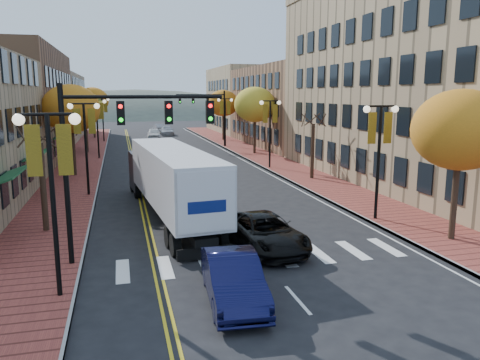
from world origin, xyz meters
TOP-DOWN VIEW (x-y plane):
  - ground at (0.00, 0.00)m, footprint 200.00×200.00m
  - sidewalk_left at (-9.00, 32.50)m, footprint 4.00×85.00m
  - sidewalk_right at (9.00, 32.50)m, footprint 4.00×85.00m
  - building_left_far at (-17.00, 61.00)m, footprint 12.00×26.00m
  - building_right_near at (18.50, 16.00)m, footprint 15.00×28.00m
  - building_right_mid at (18.50, 42.00)m, footprint 15.00×24.00m
  - building_right_far at (18.50, 64.00)m, footprint 15.00×20.00m
  - tree_left_a at (-9.00, 8.00)m, footprint 0.28×0.28m
  - tree_left_b at (-9.00, 24.00)m, footprint 4.48×4.48m
  - tree_left_c at (-9.00, 40.00)m, footprint 4.16×4.16m
  - tree_left_d at (-9.00, 58.00)m, footprint 4.61×4.61m
  - tree_right_a at (9.00, 2.00)m, footprint 4.16×4.16m
  - tree_right_b at (9.00, 18.00)m, footprint 0.28×0.28m
  - tree_right_c at (9.00, 34.00)m, footprint 4.48×4.48m
  - tree_right_d at (9.00, 50.00)m, footprint 4.35×4.35m
  - lamp_left_a at (-7.50, 0.00)m, footprint 1.96×0.36m
  - lamp_left_b at (-7.50, 16.00)m, footprint 1.96×0.36m
  - lamp_left_c at (-7.50, 34.00)m, footprint 1.96×0.36m
  - lamp_left_d at (-7.50, 52.00)m, footprint 1.96×0.36m
  - lamp_right_a at (7.50, 6.00)m, footprint 1.96×0.36m
  - lamp_right_b at (7.50, 24.00)m, footprint 1.96×0.36m
  - lamp_right_c at (7.50, 42.00)m, footprint 1.96×0.36m
  - traffic_mast_near at (-5.48, 3.00)m, footprint 6.10×0.35m
  - traffic_mast_far at (5.48, 42.00)m, footprint 6.10×0.34m
  - semi_truck at (-2.93, 9.50)m, footprint 3.88×15.57m
  - navy_sedan at (-2.05, -1.56)m, footprint 1.97×4.81m
  - black_suv at (0.50, 3.16)m, footprint 2.94×5.58m
  - car_far_white at (-0.50, 54.28)m, footprint 2.26×4.92m
  - car_far_silver at (2.06, 61.08)m, footprint 2.03×4.94m
  - car_far_oncoming at (1.35, 67.27)m, footprint 2.08×4.49m

SIDE VIEW (x-z plane):
  - ground at x=0.00m, z-range 0.00..0.00m
  - sidewalk_left at x=-9.00m, z-range 0.00..0.15m
  - sidewalk_right at x=9.00m, z-range 0.00..0.15m
  - car_far_oncoming at x=1.35m, z-range 0.00..1.43m
  - car_far_silver at x=2.06m, z-range 0.00..1.43m
  - black_suv at x=0.50m, z-range 0.00..1.50m
  - navy_sedan at x=-2.05m, z-range 0.00..1.55m
  - car_far_white at x=-0.50m, z-range 0.00..1.64m
  - tree_left_a at x=-9.00m, z-range 0.15..4.35m
  - tree_right_b at x=9.00m, z-range 0.15..4.35m
  - semi_truck at x=-2.93m, z-range 0.33..4.18m
  - lamp_left_a at x=-7.50m, z-range 1.27..7.32m
  - lamp_left_b at x=-7.50m, z-range 1.27..7.32m
  - lamp_left_c at x=-7.50m, z-range 1.27..7.32m
  - lamp_left_d at x=-7.50m, z-range 1.27..7.32m
  - lamp_right_a at x=7.50m, z-range 1.27..7.32m
  - lamp_right_b at x=7.50m, z-range 1.27..7.32m
  - lamp_right_c at x=7.50m, z-range 1.27..7.32m
  - building_left_far at x=-17.00m, z-range 0.00..9.50m
  - traffic_mast_near at x=-5.48m, z-range 1.42..8.42m
  - traffic_mast_far at x=5.48m, z-range 1.42..8.42m
  - building_right_mid at x=18.50m, z-range 0.00..10.00m
  - tree_left_c at x=-9.00m, z-range 1.71..8.40m
  - tree_right_a at x=9.00m, z-range 1.71..8.40m
  - tree_right_d at x=9.00m, z-range 1.79..8.79m
  - tree_left_b at x=-9.00m, z-range 1.84..9.05m
  - tree_right_c at x=9.00m, z-range 1.84..9.05m
  - building_right_far at x=18.50m, z-range 0.00..11.00m
  - tree_left_d at x=-9.00m, z-range 1.89..9.31m
  - building_right_near at x=18.50m, z-range 0.00..15.00m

